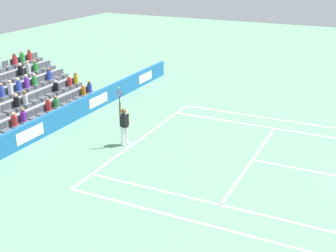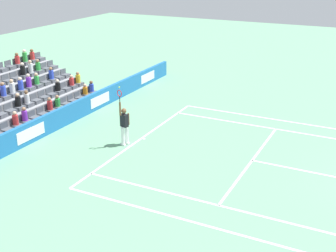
# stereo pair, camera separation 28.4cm
# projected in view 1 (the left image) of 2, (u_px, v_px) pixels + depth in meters

# --- Properties ---
(line_baseline) EXTENTS (10.97, 0.10, 0.01)m
(line_baseline) POSITION_uv_depth(u_px,v_px,m) (141.00, 138.00, 21.57)
(line_baseline) COLOR white
(line_baseline) RESTS_ON ground
(line_service) EXTENTS (8.23, 0.10, 0.01)m
(line_service) POSITION_uv_depth(u_px,v_px,m) (252.00, 160.00, 19.36)
(line_service) COLOR white
(line_service) RESTS_ON ground
(line_centre_service) EXTENTS (0.10, 6.40, 0.01)m
(line_centre_service) POSITION_uv_depth(u_px,v_px,m) (330.00, 175.00, 18.06)
(line_centre_service) COLOR white
(line_centre_service) RESTS_ON ground
(line_singles_sideline_left) EXTENTS (0.10, 11.89, 0.01)m
(line_singles_sideline_left) POSITION_uv_depth(u_px,v_px,m) (233.00, 208.00, 15.71)
(line_singles_sideline_left) COLOR white
(line_singles_sideline_left) RESTS_ON ground
(line_singles_sideline_right) EXTENTS (0.10, 11.89, 0.01)m
(line_singles_sideline_right) POSITION_uv_depth(u_px,v_px,m) (284.00, 130.00, 22.63)
(line_singles_sideline_right) COLOR white
(line_singles_sideline_right) RESTS_ON ground
(line_doubles_sideline_left) EXTENTS (0.10, 11.89, 0.01)m
(line_doubles_sideline_left) POSITION_uv_depth(u_px,v_px,m) (220.00, 228.00, 14.56)
(line_doubles_sideline_left) COLOR white
(line_doubles_sideline_left) RESTS_ON ground
(line_doubles_sideline_right) EXTENTS (0.10, 11.89, 0.01)m
(line_doubles_sideline_right) POSITION_uv_depth(u_px,v_px,m) (289.00, 121.00, 23.78)
(line_doubles_sideline_right) COLOR white
(line_doubles_sideline_right) RESTS_ON ground
(line_centre_mark) EXTENTS (0.10, 0.20, 0.01)m
(line_centre_mark) POSITION_uv_depth(u_px,v_px,m) (143.00, 139.00, 21.53)
(line_centre_mark) COLOR white
(line_centre_mark) RESTS_ON ground
(sponsor_barrier) EXTENTS (22.48, 0.22, 1.02)m
(sponsor_barrier) POSITION_uv_depth(u_px,v_px,m) (66.00, 115.00, 23.17)
(sponsor_barrier) COLOR #1E66AD
(sponsor_barrier) RESTS_ON ground
(tennis_player) EXTENTS (0.51, 0.42, 2.85)m
(tennis_player) POSITION_uv_depth(u_px,v_px,m) (124.00, 125.00, 20.53)
(tennis_player) COLOR white
(tennis_player) RESTS_ON ground
(stadium_stand) EXTENTS (8.06, 4.75, 3.02)m
(stadium_stand) POSITION_uv_depth(u_px,v_px,m) (13.00, 100.00, 24.50)
(stadium_stand) COLOR gray
(stadium_stand) RESTS_ON ground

